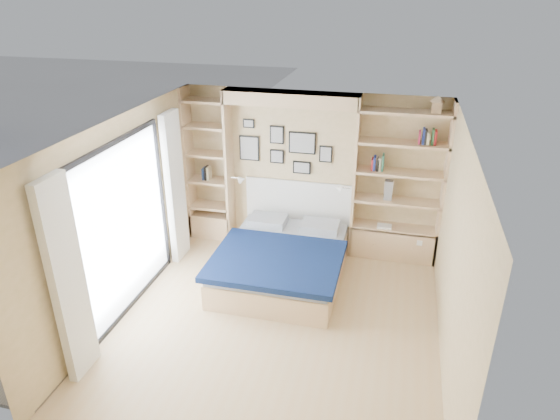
# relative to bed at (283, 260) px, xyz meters

# --- Properties ---
(ground) EXTENTS (4.50, 4.50, 0.00)m
(ground) POSITION_rel_bed_xyz_m (0.18, -1.08, -0.28)
(ground) COLOR tan
(ground) RESTS_ON ground
(room_shell) EXTENTS (4.50, 4.50, 4.50)m
(room_shell) POSITION_rel_bed_xyz_m (-0.21, 0.44, 0.80)
(room_shell) COLOR tan
(room_shell) RESTS_ON ground
(bed) EXTENTS (1.77, 2.26, 1.07)m
(bed) POSITION_rel_bed_xyz_m (0.00, 0.00, 0.00)
(bed) COLOR tan
(bed) RESTS_ON ground
(photo_gallery) EXTENTS (1.48, 0.02, 0.82)m
(photo_gallery) POSITION_rel_bed_xyz_m (-0.27, 1.15, 1.33)
(photo_gallery) COLOR black
(photo_gallery) RESTS_ON ground
(reading_lamps) EXTENTS (1.92, 0.12, 0.15)m
(reading_lamps) POSITION_rel_bed_xyz_m (-0.12, 0.92, 0.82)
(reading_lamps) COLOR silver
(reading_lamps) RESTS_ON ground
(shelf_decor) EXTENTS (3.58, 0.23, 2.03)m
(shelf_decor) POSITION_rel_bed_xyz_m (1.24, 0.99, 1.41)
(shelf_decor) COLOR #A51E1E
(shelf_decor) RESTS_ON ground
(deck) EXTENTS (3.20, 4.00, 0.05)m
(deck) POSITION_rel_bed_xyz_m (-3.42, -1.08, -0.28)
(deck) COLOR #685E4D
(deck) RESTS_ON ground
(deck_chair) EXTENTS (0.74, 0.92, 0.81)m
(deck_chair) POSITION_rel_bed_xyz_m (-3.09, -1.10, 0.11)
(deck_chair) COLOR tan
(deck_chair) RESTS_ON ground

